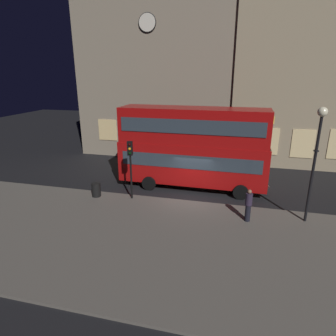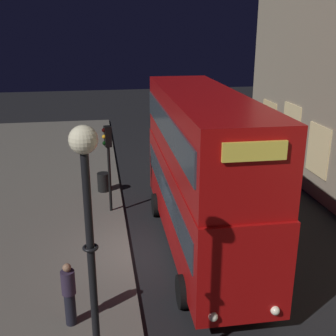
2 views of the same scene
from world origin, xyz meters
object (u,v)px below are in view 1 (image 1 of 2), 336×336
(traffic_light_near_kerb, at_px, (130,158))
(street_lamp, at_px, (317,143))
(double_decker_bus, at_px, (193,145))
(pedestrian, at_px, (248,205))
(litter_bin, at_px, (96,190))

(traffic_light_near_kerb, bearing_deg, street_lamp, -15.24)
(double_decker_bus, height_order, pedestrian, double_decker_bus)
(pedestrian, height_order, litter_bin, pedestrian)
(street_lamp, distance_m, pedestrian, 4.59)
(traffic_light_near_kerb, height_order, street_lamp, street_lamp)
(street_lamp, bearing_deg, double_decker_bus, 151.61)
(street_lamp, height_order, litter_bin, street_lamp)
(street_lamp, relative_size, pedestrian, 3.35)
(litter_bin, bearing_deg, traffic_light_near_kerb, 5.85)
(pedestrian, distance_m, litter_bin, 9.51)
(traffic_light_near_kerb, relative_size, pedestrian, 2.04)
(traffic_light_near_kerb, bearing_deg, pedestrian, -22.49)
(double_decker_bus, distance_m, street_lamp, 7.84)
(street_lamp, bearing_deg, traffic_light_near_kerb, 176.77)
(traffic_light_near_kerb, xyz_separation_m, street_lamp, (10.13, -0.57, 1.62))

